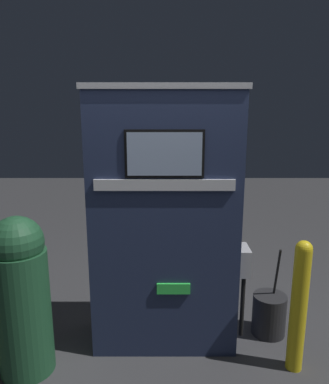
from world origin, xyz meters
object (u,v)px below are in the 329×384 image
gas_pump (165,221)px  squeegee_bucket (269,314)px  safety_bollard (299,304)px  trash_bin (22,295)px

gas_pump → squeegee_bucket: size_ratio=2.62×
gas_pump → squeegee_bucket: bearing=4.4°
safety_bollard → squeegee_bucket: 0.55m
gas_pump → safety_bollard: 1.12m
trash_bin → squeegee_bucket: (1.86, 0.44, -0.42)m
gas_pump → safety_bollard: (0.94, -0.36, -0.50)m
safety_bollard → squeegee_bucket: (-0.07, 0.43, -0.34)m
safety_bollard → gas_pump: bearing=159.1°
gas_pump → safety_bollard: size_ratio=2.04×
gas_pump → safety_bollard: bearing=-20.9°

